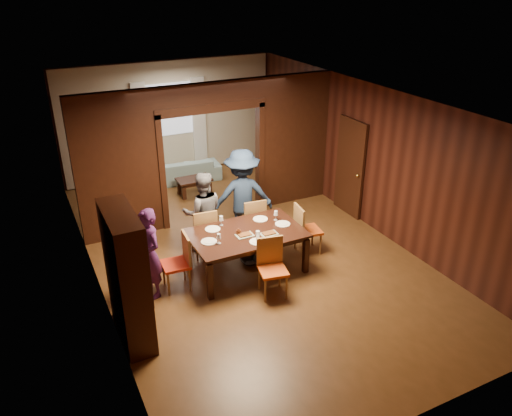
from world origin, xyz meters
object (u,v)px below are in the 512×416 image
person_purple (149,254)px  chair_far_l (203,231)px  chair_left (176,263)px  hutch (127,277)px  person_navy (242,196)px  sofa (182,170)px  person_grey (203,213)px  chair_near (273,269)px  coffee_table (194,186)px  chair_right (308,229)px  chair_far_r (252,220)px  dining_table (246,251)px

person_purple → chair_far_l: person_purple is taller
chair_left → hutch: (-0.95, -0.87, 0.52)m
person_navy → chair_far_l: 1.04m
person_purple → sofa: (2.04, 4.48, -0.49)m
person_grey → chair_near: size_ratio=1.64×
person_grey → coffee_table: bearing=-92.6°
person_purple → chair_near: person_purple is taller
sofa → coffee_table: sofa is taller
person_grey → chair_right: bearing=165.4°
chair_far_l → chair_far_r: 1.01m
chair_far_r → hutch: 3.28m
coffee_table → chair_right: chair_right is taller
chair_left → chair_far_l: 1.15m
person_navy → chair_far_r: (0.10, -0.23, -0.44)m
chair_left → chair_near: same height
chair_far_l → chair_far_r: bearing=-174.0°
dining_table → chair_right: size_ratio=2.02×
dining_table → hutch: hutch is taller
person_navy → chair_far_r: bearing=127.8°
chair_far_r → person_purple: bearing=26.6°
dining_table → chair_near: 0.87m
chair_far_l → chair_left: bearing=50.9°
chair_far_l → hutch: size_ratio=0.48×
chair_left → chair_right: 2.60m
dining_table → chair_near: (0.07, -0.86, 0.10)m
person_purple → sofa: bearing=141.2°
dining_table → chair_far_l: (-0.49, 0.84, 0.10)m
person_purple → chair_near: bearing=49.2°
coffee_table → sofa: bearing=88.5°
coffee_table → chair_right: (1.00, -3.49, 0.28)m
chair_right → chair_far_r: bearing=52.8°
person_navy → sofa: size_ratio=0.98×
chair_far_l → chair_near: size_ratio=1.00×
dining_table → chair_left: (-1.29, 0.02, 0.10)m
sofa → chair_far_r: size_ratio=1.95×
person_purple → chair_far_r: bearing=96.1°
dining_table → chair_near: chair_near is taller
person_purple → dining_table: size_ratio=0.78×
chair_far_l → dining_table: bearing=125.3°
person_purple → person_grey: bearing=112.5°
person_navy → chair_near: bearing=94.3°
person_navy → hutch: (-2.66, -1.93, 0.07)m
person_purple → chair_left: bearing=75.6°
hutch → person_navy: bearing=35.9°
chair_right → person_purple: bearing=98.6°
person_grey → coffee_table: (0.73, 2.58, -0.59)m
person_purple → chair_right: (3.02, 0.04, -0.28)m
sofa → chair_far_r: bearing=97.9°
coffee_table → chair_near: chair_near is taller
dining_table → coffee_table: 3.57m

